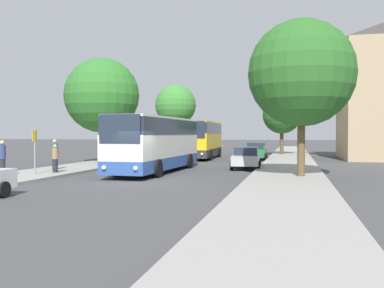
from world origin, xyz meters
TOP-DOWN VIEW (x-y plane):
  - ground_plane at (0.00, 0.00)m, footprint 300.00×300.00m
  - sidewalk_left at (-7.00, 0.00)m, footprint 4.00×120.00m
  - sidewalk_right at (7.00, 0.00)m, footprint 4.00×120.00m
  - bus_front at (-0.99, 5.30)m, footprint 2.97×11.41m
  - bus_middle at (-1.26, 20.58)m, footprint 3.11×10.27m
  - parked_car_right_near at (4.18, 9.19)m, footprint 2.10×4.67m
  - parked_car_right_far at (4.00, 19.90)m, footprint 1.91×4.08m
  - bus_stop_sign at (-6.66, 0.93)m, footprint 0.08×0.45m
  - pedestrian_waiting_near at (-7.23, 4.06)m, footprint 0.36×0.36m
  - pedestrian_waiting_far at (-7.63, -0.57)m, footprint 0.36×0.36m
  - pedestrian_walking_back at (-6.07, 2.07)m, footprint 0.36×0.36m
  - tree_left_near at (-7.34, 11.41)m, footprint 5.83×5.83m
  - tree_left_far at (-6.21, 29.64)m, footprint 4.79×4.79m
  - tree_right_near at (6.06, 28.67)m, footprint 4.19×4.19m
  - tree_right_mid at (7.71, 2.98)m, footprint 5.64×5.64m

SIDE VIEW (x-z plane):
  - ground_plane at x=0.00m, z-range 0.00..0.00m
  - sidewalk_left at x=-7.00m, z-range 0.00..0.15m
  - sidewalk_right at x=7.00m, z-range 0.00..0.15m
  - parked_car_right_near at x=4.18m, z-range 0.03..1.50m
  - parked_car_right_far at x=4.00m, z-range 0.02..1.59m
  - pedestrian_walking_back at x=-6.07m, z-range 0.15..1.77m
  - pedestrian_waiting_near at x=-7.23m, z-range 0.17..2.04m
  - pedestrian_waiting_far at x=-7.63m, z-range 0.17..2.05m
  - bus_stop_sign at x=-6.66m, z-range 0.45..2.91m
  - bus_front at x=-0.99m, z-range 0.12..3.50m
  - bus_middle at x=-1.26m, z-range 0.11..3.60m
  - tree_right_near at x=6.06m, z-range 1.25..7.66m
  - tree_left_near at x=-7.34m, z-range 1.30..9.44m
  - tree_right_mid at x=7.71m, z-range 1.44..9.68m
  - tree_left_far at x=-6.21m, z-range 1.73..9.71m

